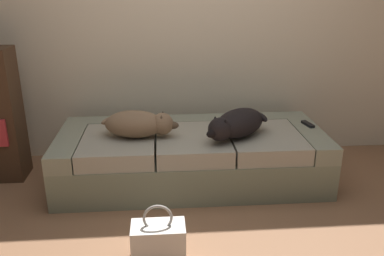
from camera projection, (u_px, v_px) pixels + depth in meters
The scene contains 7 objects.
ground_plane at pixel (203, 250), 2.55m from camera, with size 10.00×10.00×0.00m, color #936445.
back_wall at pixel (186, 3), 3.58m from camera, with size 6.40×0.10×2.80m, color beige.
couch at pixel (192, 156), 3.38m from camera, with size 2.15×0.91×0.43m.
dog_tan at pixel (139, 124), 3.16m from camera, with size 0.62×0.32×0.21m.
dog_dark at pixel (236, 124), 3.14m from camera, with size 0.57×0.51×0.22m.
tv_remote at pixel (308, 124), 3.44m from camera, with size 0.04×0.15×0.02m, color black.
handbag at pixel (159, 242), 2.42m from camera, with size 0.32×0.18×0.38m.
Camera 1 is at (-0.24, -2.12, 1.60)m, focal length 38.08 mm.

